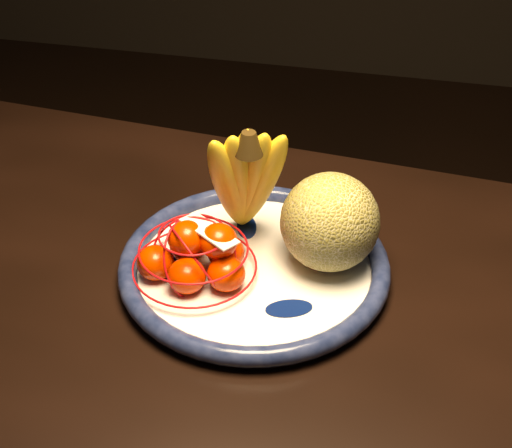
% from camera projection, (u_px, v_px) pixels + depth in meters
% --- Properties ---
extents(dining_table, '(1.47, 0.96, 0.70)m').
position_uv_depth(dining_table, '(204.00, 384.00, 0.90)').
color(dining_table, black).
rests_on(dining_table, ground).
extents(fruit_bowl, '(0.32, 0.32, 0.03)m').
position_uv_depth(fruit_bowl, '(254.00, 267.00, 0.94)').
color(fruit_bowl, white).
rests_on(fruit_bowl, dining_table).
extents(cantaloupe, '(0.12, 0.12, 0.12)m').
position_uv_depth(cantaloupe, '(330.00, 222.00, 0.91)').
color(cantaloupe, olive).
rests_on(cantaloupe, fruit_bowl).
extents(banana_bunch, '(0.12, 0.12, 0.19)m').
position_uv_depth(banana_bunch, '(245.00, 176.00, 0.93)').
color(banana_bunch, yellow).
rests_on(banana_bunch, fruit_bowl).
extents(mandarin_bag, '(0.17, 0.17, 0.09)m').
position_uv_depth(mandarin_bag, '(197.00, 256.00, 0.91)').
color(mandarin_bag, '#F62A00').
rests_on(mandarin_bag, fruit_bowl).
extents(price_tag, '(0.08, 0.06, 0.01)m').
position_uv_depth(price_tag, '(209.00, 231.00, 0.89)').
color(price_tag, white).
rests_on(price_tag, mandarin_bag).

